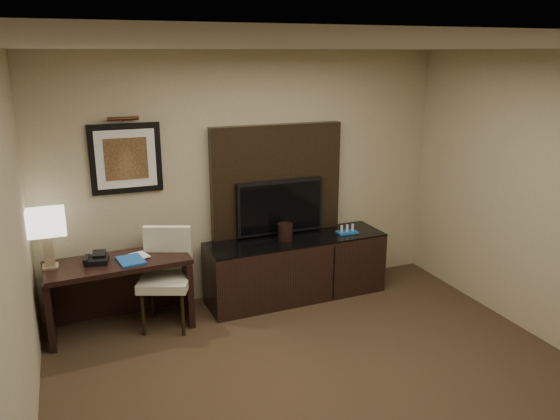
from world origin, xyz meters
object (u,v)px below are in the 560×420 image
desk_phone (96,258)px  ice_bucket (285,232)px  desk (120,295)px  tv (280,207)px  desk_chair (165,280)px  minibar_tray (347,230)px  credenza (296,268)px  table_lamp (47,240)px

desk_phone → ice_bucket: bearing=12.0°
desk → tv: tv is taller
desk_chair → minibar_tray: bearing=25.0°
desk_chair → desk_phone: desk_chair is taller
ice_bucket → minibar_tray: ice_bucket is taller
desk_chair → ice_bucket: (1.35, 0.17, 0.29)m
credenza → desk_phone: desk_phone is taller
desk_chair → desk_phone: (-0.62, 0.13, 0.28)m
tv → table_lamp: (-2.39, -0.19, -0.02)m
desk → tv: 1.92m
desk → minibar_tray: bearing=-3.7°
desk_chair → desk_phone: 0.69m
desk → desk_chair: 0.47m
desk_phone → ice_bucket: ice_bucket is taller
desk_phone → minibar_tray: size_ratio=0.91×
table_lamp → desk_phone: (0.41, -0.04, -0.22)m
desk → minibar_tray: (2.52, 0.01, 0.37)m
desk_phone → credenza: bearing=12.1°
ice_bucket → credenza: bearing=2.2°
desk_chair → desk_phone: size_ratio=4.73×
ice_bucket → minibar_tray: bearing=-3.1°
desk_phone → desk: bearing=9.0°
tv → desk_chair: bearing=-165.2°
desk → minibar_tray: minibar_tray is taller
credenza → ice_bucket: size_ratio=10.83×
desk → minibar_tray: 2.55m
desk_phone → minibar_tray: 2.71m
tv → desk_phone: (-1.98, -0.23, -0.24)m
credenza → desk_chair: (-1.48, -0.17, 0.15)m
credenza → minibar_tray: 0.72m
desk → desk_phone: 0.46m
desk → ice_bucket: 1.83m
table_lamp → credenza: bearing=-0.0°
desk_phone → minibar_tray: bearing=10.8°
tv → table_lamp: 2.40m
desk_phone → ice_bucket: (1.97, 0.04, 0.01)m
minibar_tray → table_lamp: bearing=179.2°
desk_phone → desk_chair: bearing=-0.7°
desk_chair → ice_bucket: 1.39m
desk_chair → ice_bucket: size_ratio=5.39×
desk_chair → minibar_tray: desk_chair is taller
tv → minibar_tray: tv is taller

